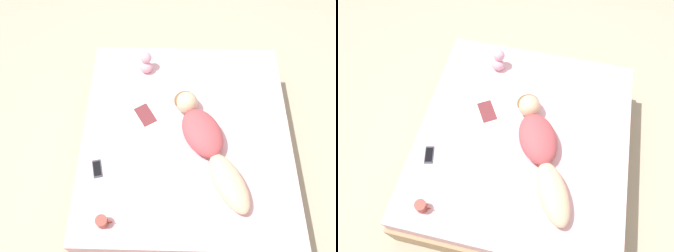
% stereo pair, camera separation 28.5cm
% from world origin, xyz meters
% --- Properties ---
extents(ground_plane, '(12.00, 12.00, 0.00)m').
position_xyz_m(ground_plane, '(0.00, 0.00, 0.00)').
color(ground_plane, '#B7A88E').
extents(bed, '(1.88, 2.03, 0.54)m').
position_xyz_m(bed, '(0.00, 0.00, 0.26)').
color(bed, tan).
rests_on(bed, ground_plane).
extents(person, '(0.69, 1.17, 0.20)m').
position_xyz_m(person, '(0.17, -0.13, 0.62)').
color(person, '#DBB28E').
rests_on(person, bed).
extents(open_magazine, '(0.51, 0.48, 0.01)m').
position_xyz_m(open_magazine, '(-0.45, 0.12, 0.54)').
color(open_magazine, silver).
rests_on(open_magazine, bed).
extents(coffee_mug, '(0.12, 0.09, 0.09)m').
position_xyz_m(coffee_mug, '(-0.64, -0.79, 0.58)').
color(coffee_mug, '#993D33').
rests_on(coffee_mug, bed).
extents(cell_phone, '(0.11, 0.17, 0.01)m').
position_xyz_m(cell_phone, '(-0.74, -0.36, 0.54)').
color(cell_phone, '#333842').
rests_on(cell_phone, bed).
extents(plush_toy, '(0.13, 0.16, 0.19)m').
position_xyz_m(plush_toy, '(-0.39, 0.71, 0.63)').
color(plush_toy, '#DB9EB2').
rests_on(plush_toy, bed).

